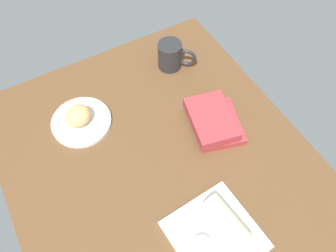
{
  "coord_description": "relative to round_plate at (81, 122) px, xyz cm",
  "views": [
    {
      "loc": [
        -41.43,
        21.77,
        98.54
      ],
      "look_at": [
        11.23,
        -7.68,
        7.0
      ],
      "focal_mm": 36.69,
      "sensor_mm": 36.0,
      "label": 1
    }
  ],
  "objects": [
    {
      "name": "dining_table",
      "position": [
        -28.0,
        -15.74,
        -2.7
      ],
      "size": [
        110.0,
        90.0,
        4.0
      ],
      "primitive_type": "cube",
      "color": "brown",
      "rests_on": "ground"
    },
    {
      "name": "breakfast_wrap",
      "position": [
        -51.62,
        -21.82,
        3.78
      ],
      "size": [
        14.69,
        7.36,
        5.76
      ],
      "primitive_type": "cylinder",
      "rotation": [
        1.57,
        0.0,
        4.83
      ],
      "color": "beige",
      "rests_on": "square_plate"
    },
    {
      "name": "scone_pastry",
      "position": [
        -0.18,
        0.44,
        3.8
      ],
      "size": [
        10.26,
        10.9,
        6.21
      ],
      "primitive_type": "ellipsoid",
      "rotation": [
        0.0,
        0.0,
        5.05
      ],
      "color": "#DFAB6A",
      "rests_on": "round_plate"
    },
    {
      "name": "book_stack",
      "position": [
        -22.35,
        -37.26,
        2.27
      ],
      "size": [
        21.93,
        19.73,
        6.01
      ],
      "color": "#A53338",
      "rests_on": "dining_table"
    },
    {
      "name": "sauce_cup",
      "position": [
        -53.71,
        -13.02,
        2.22
      ],
      "size": [
        5.11,
        5.11,
        2.46
      ],
      "color": "silver",
      "rests_on": "square_plate"
    },
    {
      "name": "round_plate",
      "position": [
        0.0,
        0.0,
        0.0
      ],
      "size": [
        19.66,
        19.66,
        1.4
      ],
      "primitive_type": "cylinder",
      "color": "white",
      "rests_on": "dining_table"
    },
    {
      "name": "square_plate",
      "position": [
        -52.55,
        -17.91,
        0.1
      ],
      "size": [
        23.8,
        23.8,
        1.6
      ],
      "primitive_type": "cube",
      "rotation": [
        0.0,
        0.0,
        0.07
      ],
      "color": "white",
      "rests_on": "dining_table"
    },
    {
      "name": "coffee_mug",
      "position": [
        8.07,
        -38.57,
        4.61
      ],
      "size": [
        11.12,
        12.13,
        10.4
      ],
      "color": "#262628",
      "rests_on": "dining_table"
    }
  ]
}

